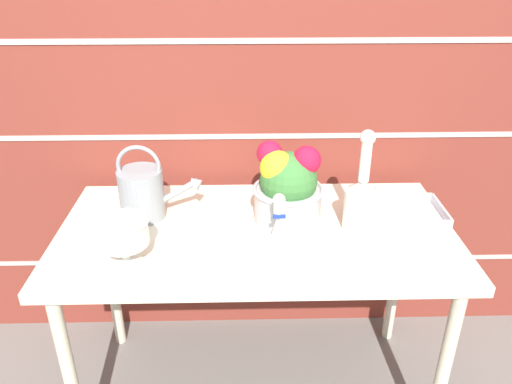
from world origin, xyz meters
The scene contains 8 objects.
brick_wall centered at (0.00, 0.43, 1.10)m, with size 3.60×0.08×2.20m.
patio_table centered at (0.00, 0.00, 0.67)m, with size 1.32×0.67×0.74m.
watering_can centered at (-0.38, 0.09, 0.83)m, with size 0.30×0.15×0.26m.
crystal_pedestal_bowl centered at (-0.39, -0.18, 0.84)m, with size 0.16×0.16×0.14m.
flower_planter centered at (0.11, 0.06, 0.87)m, with size 0.24×0.24×0.28m.
glass_decanter centered at (0.34, -0.01, 0.85)m, with size 0.11×0.11×0.35m.
figurine_vase centered at (0.07, -0.12, 0.82)m, with size 0.07×0.07×0.19m.
wire_tray centered at (0.52, 0.07, 0.75)m, with size 0.27×0.20×0.04m.
Camera 1 is at (-0.04, -1.43, 1.61)m, focal length 35.00 mm.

